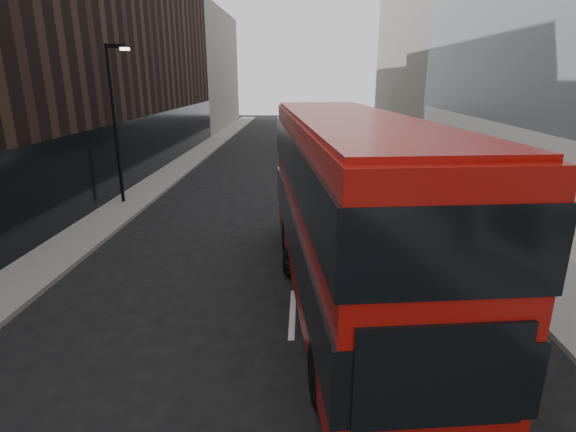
# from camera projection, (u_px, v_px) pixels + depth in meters

# --- Properties ---
(sidewalk_right) EXTENTS (3.00, 80.00, 0.15)m
(sidewalk_right) POSITION_uv_depth(u_px,v_px,m) (423.00, 175.00, 27.42)
(sidewalk_right) COLOR slate
(sidewalk_right) RESTS_ON ground
(sidewalk_left) EXTENTS (2.00, 80.00, 0.15)m
(sidewalk_left) POSITION_uv_depth(u_px,v_px,m) (172.00, 173.00, 27.97)
(sidewalk_left) COLOR slate
(sidewalk_left) RESTS_ON ground
(building_victorian) EXTENTS (6.50, 24.00, 21.00)m
(building_victorian) POSITION_uv_depth(u_px,v_px,m) (423.00, 34.00, 42.58)
(building_victorian) COLOR slate
(building_victorian) RESTS_ON ground
(building_left_mid) EXTENTS (5.00, 24.00, 14.00)m
(building_left_mid) POSITION_uv_depth(u_px,v_px,m) (134.00, 58.00, 30.81)
(building_left_mid) COLOR black
(building_left_mid) RESTS_ON ground
(building_left_far) EXTENTS (5.00, 20.00, 13.00)m
(building_left_far) POSITION_uv_depth(u_px,v_px,m) (204.00, 70.00, 51.95)
(building_left_far) COLOR slate
(building_left_far) RESTS_ON ground
(street_lamp) EXTENTS (1.06, 0.22, 7.00)m
(street_lamp) POSITION_uv_depth(u_px,v_px,m) (116.00, 114.00, 20.07)
(street_lamp) COLOR black
(street_lamp) RESTS_ON sidewalk_left
(red_bus) EXTENTS (4.24, 12.38, 4.91)m
(red_bus) POSITION_uv_depth(u_px,v_px,m) (347.00, 203.00, 11.36)
(red_bus) COLOR #950D09
(red_bus) RESTS_ON ground
(grey_bus) EXTENTS (2.56, 10.67, 3.44)m
(grey_bus) POSITION_uv_depth(u_px,v_px,m) (322.00, 124.00, 38.96)
(grey_bus) COLOR black
(grey_bus) RESTS_ON ground
(car_a) EXTENTS (2.30, 4.67, 1.53)m
(car_a) POSITION_uv_depth(u_px,v_px,m) (317.00, 233.00, 15.05)
(car_a) COLOR black
(car_a) RESTS_ON ground
(car_b) EXTENTS (1.79, 4.10, 1.31)m
(car_b) POSITION_uv_depth(u_px,v_px,m) (312.00, 161.00, 28.44)
(car_b) COLOR gray
(car_b) RESTS_ON ground
(car_c) EXTENTS (2.74, 5.40, 1.50)m
(car_c) POSITION_uv_depth(u_px,v_px,m) (359.00, 150.00, 32.37)
(car_c) COLOR black
(car_c) RESTS_ON ground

